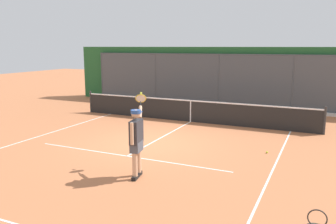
# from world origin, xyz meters

# --- Properties ---
(ground_plane) EXTENTS (60.00, 60.00, 0.00)m
(ground_plane) POSITION_xyz_m (0.00, 0.00, 0.00)
(ground_plane) COLOR #B76B42
(court_line_markings) EXTENTS (8.38, 9.68, 0.01)m
(court_line_markings) POSITION_xyz_m (0.00, 1.85, 0.00)
(court_line_markings) COLOR white
(court_line_markings) RESTS_ON ground
(fence_backdrop) EXTENTS (18.12, 1.37, 3.22)m
(fence_backdrop) POSITION_xyz_m (0.00, -8.52, 1.60)
(fence_backdrop) COLOR #474C51
(fence_backdrop) RESTS_ON ground
(tennis_net) EXTENTS (10.77, 0.09, 1.07)m
(tennis_net) POSITION_xyz_m (0.00, -3.78, 0.49)
(tennis_net) COLOR #2D2D2D
(tennis_net) RESTS_ON ground
(tennis_player) EXTENTS (0.65, 1.37, 2.03)m
(tennis_player) POSITION_xyz_m (-1.12, 2.88, 1.03)
(tennis_player) COLOR black
(tennis_player) RESTS_ON ground
(tennis_ball_mid_court) EXTENTS (0.07, 0.07, 0.07)m
(tennis_ball_mid_court) POSITION_xyz_m (2.25, -2.77, 0.03)
(tennis_ball_mid_court) COLOR #C1D138
(tennis_ball_mid_court) RESTS_ON ground
(tennis_ball_by_sideline) EXTENTS (0.07, 0.07, 0.07)m
(tennis_ball_by_sideline) POSITION_xyz_m (-3.79, -0.53, 0.03)
(tennis_ball_by_sideline) COLOR #CCDB33
(tennis_ball_by_sideline) RESTS_ON ground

